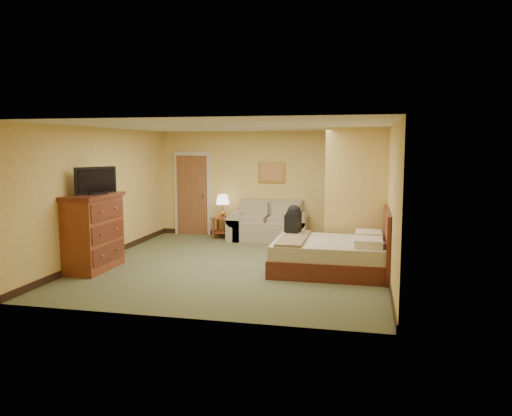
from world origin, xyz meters
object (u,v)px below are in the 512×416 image
(loveseat, at_px, (268,228))
(dresser, at_px, (93,232))
(bed, at_px, (335,255))
(coffee_table, at_px, (306,242))

(loveseat, xyz_separation_m, dresser, (-2.56, -3.48, 0.39))
(loveseat, bearing_deg, bed, -57.16)
(dresser, xyz_separation_m, bed, (4.29, 0.80, -0.39))
(loveseat, xyz_separation_m, bed, (1.73, -2.68, 0.00))
(dresser, bearing_deg, loveseat, 53.60)
(coffee_table, height_order, dresser, dresser)
(coffee_table, xyz_separation_m, dresser, (-3.67, -1.68, 0.35))
(dresser, bearing_deg, coffee_table, 24.66)
(coffee_table, relative_size, bed, 0.37)
(loveseat, relative_size, coffee_table, 2.43)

